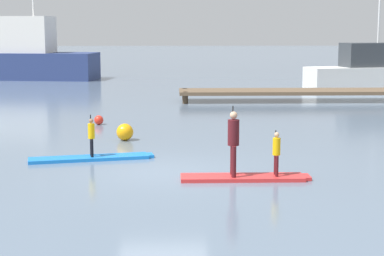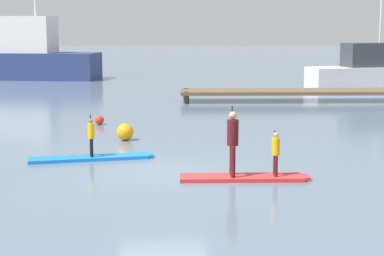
# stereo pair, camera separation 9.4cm
# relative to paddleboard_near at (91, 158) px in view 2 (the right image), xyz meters

# --- Properties ---
(ground_plane) EXTENTS (240.00, 240.00, 0.00)m
(ground_plane) POSITION_rel_paddleboard_near_xyz_m (2.16, -1.81, -0.05)
(ground_plane) COLOR slate
(paddleboard_near) EXTENTS (3.76, 1.40, 0.10)m
(paddleboard_near) POSITION_rel_paddleboard_near_xyz_m (0.00, 0.00, 0.00)
(paddleboard_near) COLOR blue
(paddleboard_near) RESTS_ON ground
(paddler_child_solo) EXTENTS (0.24, 0.39, 1.24)m
(paddler_child_solo) POSITION_rel_paddleboard_near_xyz_m (0.01, 0.01, 0.69)
(paddler_child_solo) COLOR black
(paddler_child_solo) RESTS_ON paddleboard_near
(paddleboard_far) EXTENTS (3.38, 0.77, 0.10)m
(paddleboard_far) POSITION_rel_paddleboard_near_xyz_m (4.32, -2.68, -0.00)
(paddleboard_far) COLOR red
(paddleboard_far) RESTS_ON ground
(paddler_adult) EXTENTS (0.30, 0.53, 1.81)m
(paddler_adult) POSITION_rel_paddleboard_near_xyz_m (4.01, -2.67, 1.02)
(paddler_adult) COLOR #4C1419
(paddler_adult) RESTS_ON paddleboard_far
(paddler_child_front) EXTENTS (0.20, 0.40, 1.17)m
(paddler_child_front) POSITION_rel_paddleboard_near_xyz_m (5.13, -2.66, 0.69)
(paddler_child_front) COLOR #4C1419
(paddler_child_front) RESTS_ON paddleboard_far
(fishing_boat_white_large) EXTENTS (12.33, 5.25, 12.84)m
(fishing_boat_white_large) POSITION_rel_paddleboard_near_xyz_m (-9.19, 30.68, 1.62)
(fishing_boat_white_large) COLOR navy
(fishing_boat_white_large) RESTS_ON ground
(fishing_boat_green_midground) EXTENTS (9.60, 4.13, 6.75)m
(fishing_boat_green_midground) POSITION_rel_paddleboard_near_xyz_m (15.55, 22.63, 0.99)
(fishing_boat_green_midground) COLOR silver
(fishing_boat_green_midground) RESTS_ON ground
(floating_dock) EXTENTS (13.54, 2.42, 0.60)m
(floating_dock) POSITION_rel_paddleboard_near_xyz_m (9.57, 15.23, 0.46)
(floating_dock) COLOR brown
(floating_dock) RESTS_ON ground
(mooring_buoy_near) EXTENTS (0.59, 0.59, 0.59)m
(mooring_buoy_near) POSITION_rel_paddleboard_near_xyz_m (0.76, 3.31, 0.25)
(mooring_buoy_near) COLOR orange
(mooring_buoy_near) RESTS_ON ground
(mooring_buoy_mid) EXTENTS (0.38, 0.38, 0.38)m
(mooring_buoy_mid) POSITION_rel_paddleboard_near_xyz_m (-0.57, 7.07, 0.14)
(mooring_buoy_mid) COLOR red
(mooring_buoy_mid) RESTS_ON ground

